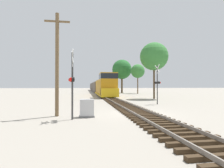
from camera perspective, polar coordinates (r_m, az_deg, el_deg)
The scene contains 10 objects.
ground_plane at distance 14.14m, azimuth 8.57°, elevation -9.55°, with size 400.00×400.00×0.00m, color gray.
rail_track_bed at distance 14.12m, azimuth 8.57°, elevation -9.00°, with size 2.60×160.00×0.31m.
freight_train at distance 65.85m, azimuth -5.07°, elevation -0.95°, with size 3.08×76.75×4.61m.
crossing_signal_near at distance 11.65m, azimuth -12.96°, elevation 1.07°, with size 0.46×1.02×4.54m.
crossing_signal_far at distance 21.63m, azimuth 14.62°, elevation 0.35°, with size 0.46×1.02×4.75m.
relay_cabinet at distance 12.50m, azimuth -8.20°, elevation -7.85°, with size 1.06×0.67×1.26m.
utility_pole at distance 13.35m, azimuth -17.50°, elevation 6.72°, with size 1.80×0.26×7.49m.
tree_far_right at distance 31.35m, azimuth 13.54°, elevation 8.70°, with size 4.81×4.81×9.72m.
tree_mid_background at distance 52.47m, azimuth 8.39°, elevation 4.15°, with size 4.10×4.10×8.72m.
tree_deep_background at distance 57.30m, azimuth 3.25°, elevation 4.76°, with size 6.36×6.36×10.87m.
Camera 1 is at (-4.14, -13.34, 2.17)m, focal length 28.00 mm.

